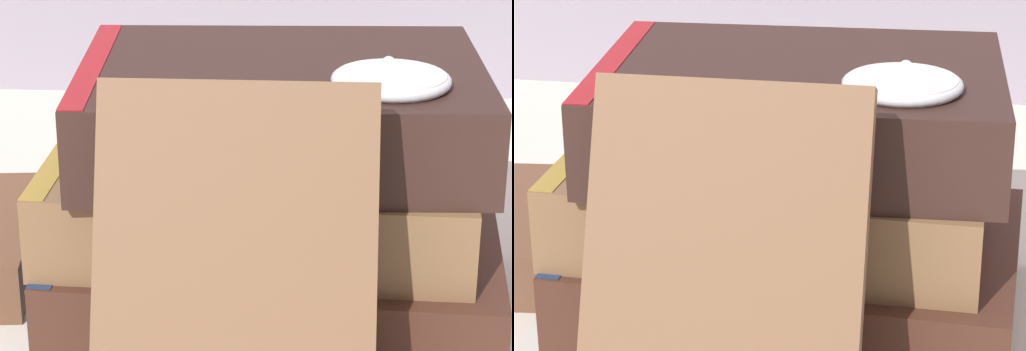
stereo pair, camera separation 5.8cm
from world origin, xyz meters
TOP-DOWN VIEW (x-y plane):
  - book_flat_bottom at (0.02, 0.05)m, footprint 0.24×0.18m
  - book_flat_middle at (0.01, 0.06)m, footprint 0.22×0.16m
  - book_flat_top at (0.02, 0.05)m, footprint 0.21×0.16m
  - book_leaning_front at (0.01, -0.07)m, footprint 0.12×0.08m
  - pocket_watch at (0.08, 0.02)m, footprint 0.06×0.06m
  - reading_glasses at (-0.01, 0.21)m, footprint 0.11×0.07m

SIDE VIEW (x-z plane):
  - reading_glasses at x=-0.01m, z-range 0.00..0.00m
  - book_flat_bottom at x=0.02m, z-range 0.00..0.05m
  - book_flat_middle at x=0.01m, z-range 0.05..0.09m
  - book_leaning_front at x=0.01m, z-range -0.01..0.15m
  - book_flat_top at x=0.02m, z-range 0.09..0.14m
  - pocket_watch at x=0.08m, z-range 0.14..0.14m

